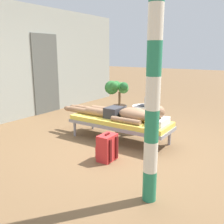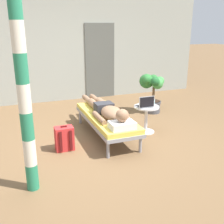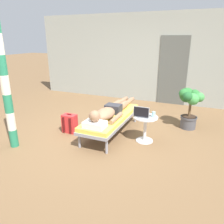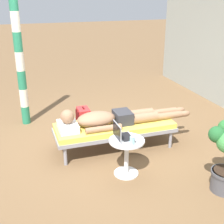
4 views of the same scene
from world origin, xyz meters
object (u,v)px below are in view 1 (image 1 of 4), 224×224
Objects in this scene: drink_glass at (147,102)px; potted_plant at (118,94)px; backpack at (107,148)px; lounge_chair at (120,122)px; porch_post at (153,93)px; side_table at (144,114)px; person_reclining at (123,114)px; laptop at (145,104)px.

drink_glass is 1.21m from potted_plant.
drink_glass reaches higher than backpack.
drink_glass is at bearing -4.90° from lounge_chair.
porch_post reaches higher than potted_plant.
backpack is at bearing 58.22° from porch_post.
drink_glass is (0.15, 0.02, 0.22)m from side_table.
person_reclining is 0.79m from side_table.
person_reclining reaches higher than drink_glass.
potted_plant is at bearing 37.66° from porch_post.
drink_glass is at bearing 7.11° from backpack.
potted_plant is (0.78, 1.14, -0.01)m from laptop.
porch_post is at bearing -121.78° from backpack.
porch_post is (-1.46, -1.29, 0.85)m from lounge_chair.
backpack is (-0.85, -0.30, -0.15)m from lounge_chair.
drink_glass is (0.21, 0.07, -0.00)m from laptop.
backpack is at bearing -172.89° from drink_glass.
potted_plant reaches higher than laptop.
person_reclining is 1.83m from potted_plant.
backpack is (-1.57, -0.15, -0.39)m from laptop.
side_table is 0.24m from laptop.
laptop is (0.72, -0.15, 0.24)m from lounge_chair.
lounge_chair is at bearing 172.95° from side_table.
drink_glass is 0.13× the size of potted_plant.
side_table is at bearing -173.73° from drink_glass.
backpack is (-1.63, -0.21, -0.16)m from side_table.
drink_glass is 2.74m from porch_post.
person_reclining reaches higher than side_table.
porch_post is (-1.46, -1.23, 0.68)m from person_reclining.
porch_post reaches higher than laptop.
potted_plant is at bearing 28.93° from backpack.
person_reclining is 0.94m from backpack.
lounge_chair is at bearing 168.39° from laptop.
side_table is at bearing 28.01° from porch_post.
side_table is 1.69× the size of laptop.
side_table is 0.22× the size of porch_post.
porch_post is at bearing -142.34° from potted_plant.
laptop is at bearing -11.61° from lounge_chair.
drink_glass is at bearing 6.27° from side_table.
drink_glass reaches higher than lounge_chair.
porch_post is at bearing -152.39° from laptop.
side_table reaches higher than backpack.
laptop is 0.22m from drink_glass.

